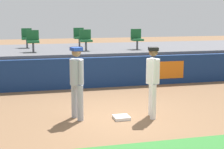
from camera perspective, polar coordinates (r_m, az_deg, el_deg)
ground_plane at (r=9.14m, az=2.07°, el=-7.17°), size 60.00×60.00×0.00m
first_base at (r=9.06m, az=1.57°, el=-7.06°), size 0.40×0.40×0.08m
player_fielder_home at (r=9.05m, az=6.72°, el=-0.45°), size 0.44×0.55×1.84m
player_runner_visitor at (r=8.86m, az=-5.79°, el=-0.58°), size 0.45×0.50×1.86m
field_wall at (r=12.79m, az=-2.87°, el=0.33°), size 18.00×0.26×1.11m
bleacher_platform at (r=15.28m, az=-4.83°, el=2.09°), size 18.00×4.80×1.22m
seat_front_center at (r=14.05m, az=-4.36°, el=5.86°), size 0.47×0.44×0.84m
seat_back_left at (r=15.64m, az=-13.80°, el=6.01°), size 0.44×0.44×0.84m
seat_front_right at (r=14.57m, az=4.08°, el=6.00°), size 0.44×0.44×0.84m
seat_front_left at (r=13.84m, az=-12.84°, el=5.58°), size 0.47×0.44×0.84m
seat_back_center at (r=15.82m, az=-5.42°, el=6.30°), size 0.47×0.44×0.84m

